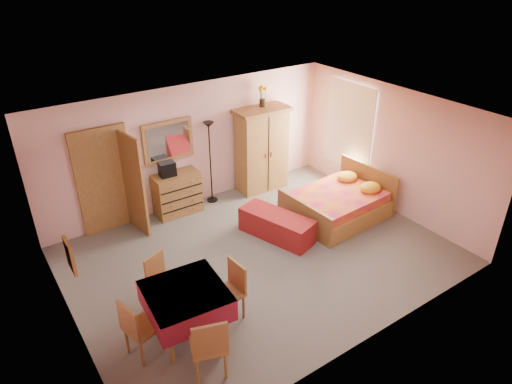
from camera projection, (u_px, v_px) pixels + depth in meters
floor at (261, 255)px, 8.29m from camera, size 6.50×6.50×0.00m
ceiling at (262, 119)px, 7.06m from camera, size 6.50×6.50×0.00m
wall_back at (192, 146)px, 9.49m from camera, size 6.50×0.10×2.60m
wall_front at (373, 269)px, 5.86m from camera, size 6.50×0.10×2.60m
wall_left at (61, 259)px, 6.06m from camera, size 0.10×5.00×2.60m
wall_right at (392, 150)px, 9.29m from camera, size 0.10×5.00×2.60m
doorway at (105, 181)px, 8.65m from camera, size 1.06×0.12×2.15m
window at (349, 126)px, 10.07m from camera, size 0.08×1.40×1.95m
picture_left at (70, 256)px, 5.45m from camera, size 0.04×0.32×0.42m
picture_back at (283, 114)px, 10.52m from camera, size 0.30×0.04×0.40m
chest_of_drawers at (177, 194)px, 9.43m from camera, size 0.95×0.48×0.89m
wall_mirror at (168, 141)px, 9.06m from camera, size 1.06×0.06×0.83m
stereo at (167, 169)px, 9.09m from camera, size 0.33×0.25×0.29m
floor_lamp at (210, 163)px, 9.66m from camera, size 0.31×0.31×1.82m
wardrobe at (262, 150)px, 10.18m from camera, size 1.23×0.65×1.91m
sunflower_vase at (262, 96)px, 9.74m from camera, size 0.19×0.19×0.46m
bed at (337, 197)px, 9.29m from camera, size 2.01×1.63×0.89m
bench at (277, 226)px, 8.73m from camera, size 0.96×1.56×0.49m
dining_table at (187, 312)px, 6.45m from camera, size 1.16×1.16×0.79m
chair_south at (208, 343)px, 5.82m from camera, size 0.57×0.57×0.99m
chair_north at (165, 282)px, 6.97m from camera, size 0.52×0.52×0.87m
chair_west at (143, 326)px, 6.11m from camera, size 0.51×0.51×0.94m
chair_east at (227, 293)px, 6.71m from camera, size 0.45×0.45×0.93m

